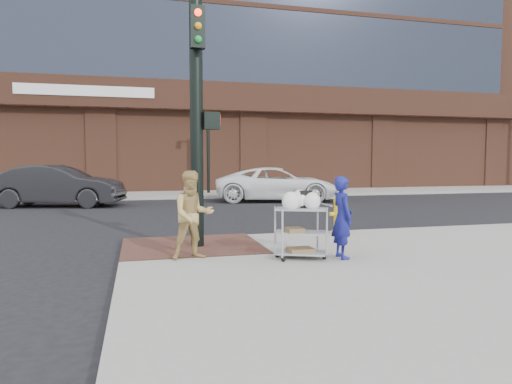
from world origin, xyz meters
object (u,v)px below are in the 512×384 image
object	(u,v)px
minivan_white	(277,184)
traffic_signal_pole	(198,114)
fire_hydrant	(338,215)
pedestrian_tan	(193,215)
sedan_dark	(58,186)
woman_blue	(342,217)
utility_cart	(301,228)
lamp_post	(208,147)

from	to	relation	value
minivan_white	traffic_signal_pole	bearing A→B (deg)	169.89
minivan_white	fire_hydrant	distance (m)	10.36
traffic_signal_pole	pedestrian_tan	xyz separation A→B (m)	(-0.25, -1.12, -1.89)
pedestrian_tan	minivan_white	size ratio (longest dim) A/B	0.28
pedestrian_tan	sedan_dark	bearing A→B (deg)	100.37
minivan_white	woman_blue	bearing A→B (deg)	-177.44
traffic_signal_pole	woman_blue	distance (m)	3.51
woman_blue	fire_hydrant	world-z (taller)	woman_blue
traffic_signal_pole	fire_hydrant	size ratio (longest dim) A/B	5.54
traffic_signal_pole	sedan_dark	size ratio (longest dim) A/B	0.96
traffic_signal_pole	woman_blue	size ratio (longest dim) A/B	3.39
utility_cart	fire_hydrant	xyz separation A→B (m)	(1.81, 2.37, -0.09)
woman_blue	fire_hydrant	size ratio (longest dim) A/B	1.63
sedan_dark	traffic_signal_pole	bearing A→B (deg)	-145.26
traffic_signal_pole	fire_hydrant	bearing A→B (deg)	12.88
pedestrian_tan	sedan_dark	xyz separation A→B (m)	(-4.14, 12.05, -0.08)
lamp_post	traffic_signal_pole	xyz separation A→B (m)	(-2.48, -15.23, 0.21)
utility_cart	pedestrian_tan	bearing A→B (deg)	166.13
lamp_post	traffic_signal_pole	bearing A→B (deg)	-99.24
pedestrian_tan	fire_hydrant	world-z (taller)	pedestrian_tan
lamp_post	sedan_dark	xyz separation A→B (m)	(-6.86, -4.30, -1.76)
utility_cart	traffic_signal_pole	bearing A→B (deg)	135.59
lamp_post	sedan_dark	distance (m)	8.29
pedestrian_tan	traffic_signal_pole	bearing A→B (deg)	69.05
woman_blue	utility_cart	world-z (taller)	woman_blue
lamp_post	traffic_signal_pole	world-z (taller)	traffic_signal_pole
minivan_white	utility_cart	xyz separation A→B (m)	(-3.45, -12.60, -0.09)
sedan_dark	utility_cart	world-z (taller)	sedan_dark
sedan_dark	pedestrian_tan	bearing A→B (deg)	-148.17
pedestrian_tan	utility_cart	size ratio (longest dim) A/B	1.29
woman_blue	utility_cart	bearing A→B (deg)	79.14
traffic_signal_pole	woman_blue	world-z (taller)	traffic_signal_pole
woman_blue	pedestrian_tan	distance (m)	2.67
lamp_post	woman_blue	distance (m)	17.05
lamp_post	woman_blue	size ratio (longest dim) A/B	2.71
traffic_signal_pole	utility_cart	world-z (taller)	traffic_signal_pole
pedestrian_tan	fire_hydrant	distance (m)	4.16
sedan_dark	fire_hydrant	size ratio (longest dim) A/B	5.75
pedestrian_tan	sedan_dark	world-z (taller)	pedestrian_tan
traffic_signal_pole	woman_blue	bearing A→B (deg)	-36.44
minivan_white	lamp_post	bearing A→B (deg)	46.19
minivan_white	pedestrian_tan	bearing A→B (deg)	170.95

